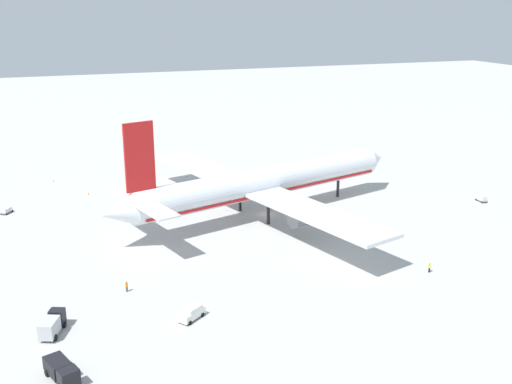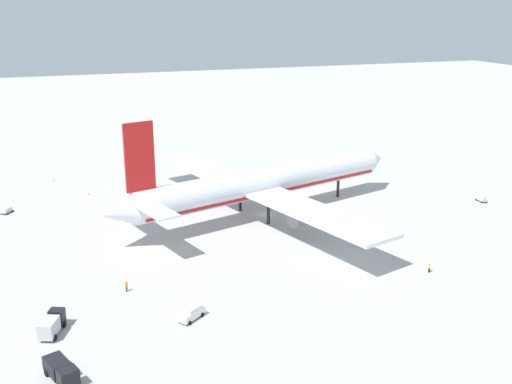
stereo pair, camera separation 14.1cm
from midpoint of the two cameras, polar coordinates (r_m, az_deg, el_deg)
name	(u,v)px [view 2 (the right image)]	position (r m, az deg, el deg)	size (l,w,h in m)	color
ground_plane	(265,214)	(134.56, 0.90, -2.11)	(600.00, 600.00, 0.00)	#B2B2AD
airliner	(261,184)	(131.46, 0.48, 0.81)	(73.64, 75.41, 24.07)	silver
service_truck_0	(52,324)	(91.99, -18.67, -11.72)	(4.08, 6.02, 2.70)	black
service_truck_4	(61,370)	(81.66, -17.87, -15.71)	(4.33, 6.63, 2.55)	black
service_van	(191,313)	(91.76, -6.08, -11.25)	(4.69, 4.14, 1.97)	white
baggage_cart_0	(7,210)	(146.09, -22.44, -1.60)	(2.78, 3.25, 1.23)	#595B60
baggage_cart_1	(482,198)	(152.60, 20.55, -0.57)	(1.59, 3.41, 1.40)	#595B60
ground_worker_0	(126,286)	(101.47, -12.09, -8.70)	(0.48, 0.48, 1.79)	#3F3F47
ground_worker_1	(429,268)	(110.20, 16.07, -6.89)	(0.52, 0.52, 1.69)	black
traffic_cone_0	(54,181)	(167.91, -18.53, 1.04)	(0.36, 0.36, 0.55)	orange
traffic_cone_1	(89,194)	(153.73, -15.50, -0.15)	(0.36, 0.36, 0.55)	orange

